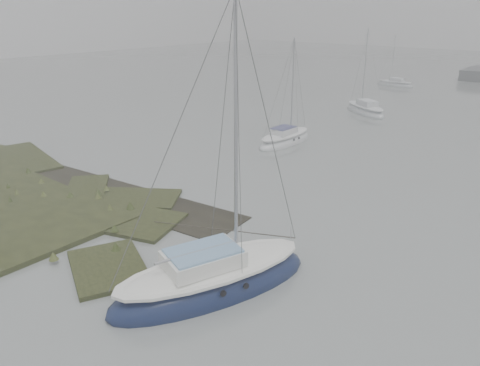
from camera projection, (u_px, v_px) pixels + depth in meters
name	position (u px, v px, depth m)	size (l,w,h in m)	color
ground	(407.00, 122.00, 39.58)	(160.00, 160.00, 0.00)	slate
sailboat_main	(212.00, 281.00, 15.94)	(4.79, 7.77, 10.42)	#0F193A
sailboat_white	(285.00, 140.00, 33.36)	(1.84, 5.53, 7.79)	silver
sailboat_far_a	(365.00, 110.00, 42.93)	(5.74, 4.69, 7.99)	#B6BDC1
sailboat_far_c	(395.00, 84.00, 57.95)	(4.72, 1.80, 6.54)	#A6ACB0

